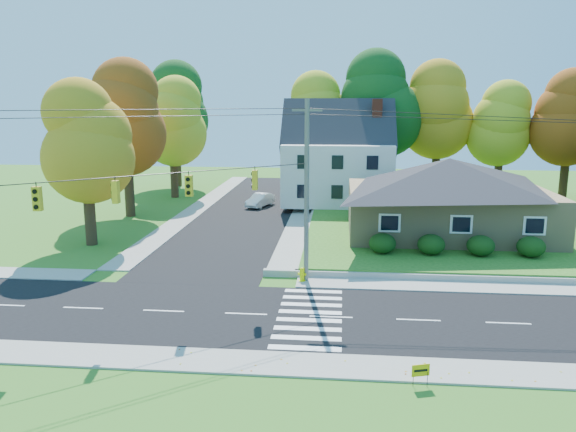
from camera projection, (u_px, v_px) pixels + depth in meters
The scene contains 22 objects.
ground at pixel (331, 317), 26.08m from camera, with size 120.00×120.00×0.00m, color #3D7923.
road_main at pixel (331, 317), 26.08m from camera, with size 90.00×8.00×0.02m, color black.
road_cross at pixel (251, 209), 52.18m from camera, with size 8.00×44.00×0.02m, color black.
sidewalk_north at pixel (333, 283), 30.95m from camera, with size 90.00×2.00×0.08m, color #9C9A90.
sidewalk_south at pixel (328, 366), 21.20m from camera, with size 90.00×2.00×0.08m, color #9C9A90.
lawn at pixel (497, 223), 45.30m from camera, with size 30.00×30.00×0.50m, color #3D7923.
ranch_house at pixel (448, 195), 40.29m from camera, with size 14.60×10.60×5.40m.
colonial_house at pixel (338, 159), 52.47m from camera, with size 10.40×8.40×9.60m.
hedge_row at pixel (456, 245), 34.71m from camera, with size 10.70×1.70×1.27m.
traffic_infrastructure at pixel (330, 203), 26.39m from camera, with size 38.10×10.66×10.00m.
tree_lot_0 at pixel (320, 117), 57.77m from camera, with size 6.72×6.72×12.51m.
tree_lot_1 at pixel (379, 104), 55.97m from camera, with size 7.84×7.84×14.60m.
tree_lot_2 at pixel (439, 111), 56.52m from camera, with size 7.28×7.28×13.56m.
tree_lot_3 at pixel (502, 124), 55.24m from camera, with size 6.16×6.16×11.47m.
tree_lot_4 at pixel (570, 118), 53.58m from camera, with size 6.72×6.72×12.51m.
tree_west_0 at pixel (85, 142), 37.94m from camera, with size 6.16×6.16×11.47m.
tree_west_1 at pixel (125, 118), 47.53m from camera, with size 7.28×7.28×13.56m.
tree_west_2 at pixel (172, 122), 57.32m from camera, with size 6.72×6.72×12.51m.
tree_west_3 at pixel (175, 108), 65.05m from camera, with size 7.84×7.84×14.60m.
white_car at pixel (260, 200), 53.40m from camera, with size 1.33×3.81×1.26m, color silver.
fire_hydrant at pixel (302, 275), 31.08m from camera, with size 0.48×0.37×0.84m.
yard_sign at pixel (421, 371), 19.63m from camera, with size 0.64×0.22×0.83m.
Camera 1 is at (0.35, -24.69, 9.83)m, focal length 35.00 mm.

